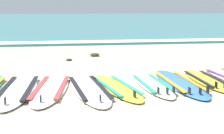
{
  "coord_description": "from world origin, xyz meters",
  "views": [
    {
      "loc": [
        -0.47,
        -5.17,
        1.53
      ],
      "look_at": [
        0.48,
        1.24,
        0.25
      ],
      "focal_mm": 48.59,
      "sensor_mm": 36.0,
      "label": 1
    }
  ],
  "objects": [
    {
      "name": "surfboard_2",
      "position": [
        -0.8,
        0.43,
        0.04
      ],
      "size": [
        0.87,
        2.44,
        0.18
      ],
      "color": "white",
      "rests_on": "ground"
    },
    {
      "name": "surfboard_3",
      "position": [
        -0.1,
        0.32,
        0.04
      ],
      "size": [
        0.9,
        2.5,
        0.18
      ],
      "color": "white",
      "rests_on": "ground"
    },
    {
      "name": "ground_plane",
      "position": [
        0.0,
        0.0,
        0.0
      ],
      "size": [
        80.0,
        80.0,
        0.0
      ],
      "primitive_type": "plane",
      "color": "#B7AD93"
    },
    {
      "name": "surfboard_4",
      "position": [
        0.42,
        0.36,
        0.04
      ],
      "size": [
        0.99,
        2.23,
        0.18
      ],
      "color": "yellow",
      "rests_on": "ground"
    },
    {
      "name": "surfboard_5",
      "position": [
        1.16,
        0.43,
        0.04
      ],
      "size": [
        0.61,
        2.06,
        0.18
      ],
      "color": "white",
      "rests_on": "ground"
    },
    {
      "name": "surfboard_6",
      "position": [
        1.74,
        0.5,
        0.04
      ],
      "size": [
        0.64,
        2.45,
        0.18
      ],
      "color": "#3875CC",
      "rests_on": "ground"
    },
    {
      "name": "surfboard_7",
      "position": [
        2.38,
        0.64,
        0.04
      ],
      "size": [
        0.56,
        2.06,
        0.18
      ],
      "color": "yellow",
      "rests_on": "ground"
    },
    {
      "name": "wave_foam_strip",
      "position": [
        0.0,
        7.61,
        0.06
      ],
      "size": [
        80.0,
        1.0,
        0.11
      ],
      "primitive_type": "cube",
      "color": "white",
      "rests_on": "ground"
    },
    {
      "name": "seaweed_clump_mid_sand",
      "position": [
        -0.44,
        3.62,
        0.03
      ],
      "size": [
        0.19,
        0.15,
        0.06
      ],
      "primitive_type": "ellipsoid",
      "color": "#2D381E",
      "rests_on": "ground"
    },
    {
      "name": "seaweed_clump_near_shoreline",
      "position": [
        0.38,
        4.32,
        0.05
      ],
      "size": [
        0.3,
        0.24,
        0.11
      ],
      "primitive_type": "ellipsoid",
      "color": "#2D381E",
      "rests_on": "ground"
    },
    {
      "name": "surfboard_1",
      "position": [
        -1.41,
        0.45,
        0.04
      ],
      "size": [
        0.72,
        2.55,
        0.18
      ],
      "color": "white",
      "rests_on": "ground"
    },
    {
      "name": "sea",
      "position": [
        0.0,
        37.11,
        0.05
      ],
      "size": [
        80.0,
        60.0,
        0.1
      ],
      "primitive_type": "cube",
      "color": "teal",
      "rests_on": "ground"
    }
  ]
}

